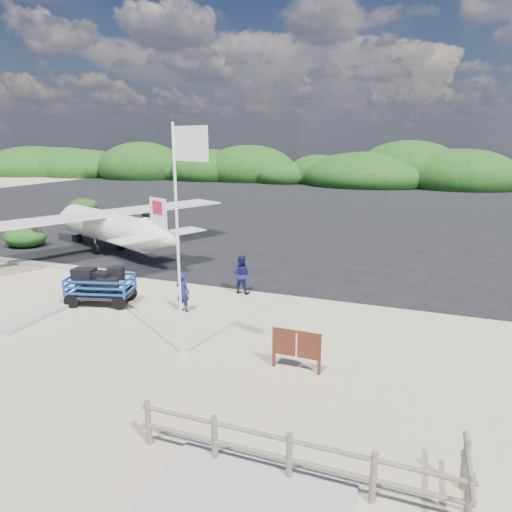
{
  "coord_description": "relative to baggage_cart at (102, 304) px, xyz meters",
  "views": [
    {
      "loc": [
        7.93,
        -11.92,
        6.11
      ],
      "look_at": [
        2.16,
        3.59,
        1.91
      ],
      "focal_mm": 32.0,
      "sensor_mm": 36.0,
      "label": 1
    }
  ],
  "objects": [
    {
      "name": "fence",
      "position": [
        9.42,
        -6.55,
        0.0
      ],
      "size": [
        6.4,
        2.0,
        1.1
      ],
      "primitive_type": null,
      "color": "#B2B2B2",
      "rests_on": "ground"
    },
    {
      "name": "crew_a",
      "position": [
        3.34,
        0.4,
        0.74
      ],
      "size": [
        0.57,
        0.4,
        1.48
      ],
      "primitive_type": "imported",
      "rotation": [
        0.0,
        0.0,
        3.05
      ],
      "color": "#151750",
      "rests_on": "ground"
    },
    {
      "name": "vegetation_band",
      "position": [
        3.42,
        53.45,
        0.0
      ],
      "size": [
        124.0,
        8.0,
        4.4
      ],
      "primitive_type": null,
      "color": "#B2B2B2",
      "rests_on": "ground"
    },
    {
      "name": "aircraft_small",
      "position": [
        -3.3,
        33.98,
        0.0
      ],
      "size": [
        11.21,
        11.21,
        2.87
      ],
      "primitive_type": null,
      "rotation": [
        0.0,
        0.0,
        3.84
      ],
      "color": "#B2B2B2",
      "rests_on": "ground"
    },
    {
      "name": "flagpole",
      "position": [
        5.03,
        -2.7,
        0.0
      ],
      "size": [
        1.42,
        0.97,
        6.58
      ],
      "primitive_type": null,
      "rotation": [
        0.0,
        0.0,
        -0.35
      ],
      "color": "white",
      "rests_on": "ground"
    },
    {
      "name": "ground",
      "position": [
        3.42,
        -1.55,
        0.0
      ],
      "size": [
        160.0,
        160.0,
        0.0
      ],
      "primitive_type": "plane",
      "color": "beige"
    },
    {
      "name": "asphalt_apron",
      "position": [
        3.42,
        28.45,
        0.0
      ],
      "size": [
        90.0,
        50.0,
        0.04
      ],
      "primitive_type": null,
      "color": "#B2B2B2",
      "rests_on": "ground"
    },
    {
      "name": "baggage_cart",
      "position": [
        0.0,
        0.0,
        0.0
      ],
      "size": [
        2.89,
        2.1,
        1.3
      ],
      "primitive_type": null,
      "rotation": [
        0.0,
        0.0,
        0.26
      ],
      "color": "#0C43B5",
      "rests_on": "ground"
    },
    {
      "name": "signboard",
      "position": [
        8.42,
        -2.47,
        0.0
      ],
      "size": [
        1.45,
        0.16,
        1.2
      ],
      "primitive_type": null,
      "rotation": [
        0.0,
        0.0,
        -0.02
      ],
      "color": "#5A2819",
      "rests_on": "ground"
    },
    {
      "name": "crew_b",
      "position": [
        4.56,
        3.06,
        0.81
      ],
      "size": [
        0.79,
        0.62,
        1.61
      ],
      "primitive_type": "imported",
      "rotation": [
        0.0,
        0.0,
        3.12
      ],
      "color": "#151750",
      "rests_on": "ground"
    }
  ]
}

